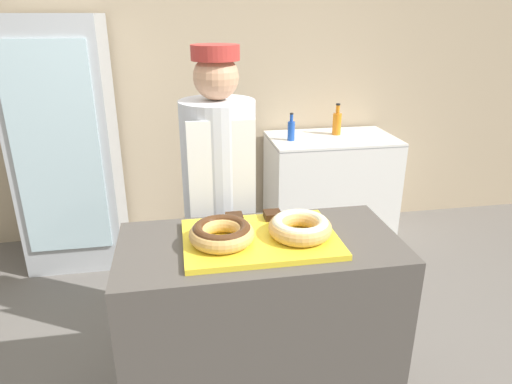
{
  "coord_description": "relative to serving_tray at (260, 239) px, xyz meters",
  "views": [
    {
      "loc": [
        -0.31,
        -1.64,
        1.8
      ],
      "look_at": [
        0.0,
        0.1,
        1.11
      ],
      "focal_mm": 32.0,
      "sensor_mm": 36.0,
      "label": 1
    }
  ],
  "objects": [
    {
      "name": "display_counter",
      "position": [
        0.0,
        0.0,
        -0.48
      ],
      "size": [
        1.17,
        0.57,
        0.93
      ],
      "color": "#4C4742",
      "rests_on": "ground_plane"
    },
    {
      "name": "brownie_back_left",
      "position": [
        -0.09,
        0.16,
        0.03
      ],
      "size": [
        0.07,
        0.07,
        0.03
      ],
      "color": "#382111",
      "rests_on": "serving_tray"
    },
    {
      "name": "chest_freezer",
      "position": [
        0.92,
        1.76,
        -0.5
      ],
      "size": [
        1.01,
        0.61,
        0.88
      ],
      "color": "white",
      "rests_on": "ground_plane"
    },
    {
      "name": "baker_person",
      "position": [
        -0.11,
        0.56,
        -0.06
      ],
      "size": [
        0.37,
        0.37,
        1.67
      ],
      "color": "#4C4C51",
      "rests_on": "ground_plane"
    },
    {
      "name": "serving_tray",
      "position": [
        0.0,
        0.0,
        0.0
      ],
      "size": [
        0.63,
        0.43,
        0.02
      ],
      "color": "yellow",
      "rests_on": "display_counter"
    },
    {
      "name": "bottle_orange",
      "position": [
        0.98,
        1.84,
        0.03
      ],
      "size": [
        0.07,
        0.07,
        0.25
      ],
      "color": "orange",
      "rests_on": "chest_freezer"
    },
    {
      "name": "bottle_blue",
      "position": [
        0.57,
        1.72,
        0.02
      ],
      "size": [
        0.06,
        0.06,
        0.22
      ],
      "color": "#1E4CB2",
      "rests_on": "chest_freezer"
    },
    {
      "name": "beverage_fridge",
      "position": [
        -1.11,
        1.76,
        -0.04
      ],
      "size": [
        0.68,
        0.59,
        1.81
      ],
      "color": "#ADB2B7",
      "rests_on": "ground_plane"
    },
    {
      "name": "donut_light_glaze",
      "position": [
        0.16,
        -0.02,
        0.05
      ],
      "size": [
        0.26,
        0.26,
        0.08
      ],
      "color": "tan",
      "rests_on": "serving_tray"
    },
    {
      "name": "wall_back",
      "position": [
        0.0,
        2.13,
        0.41
      ],
      "size": [
        8.0,
        0.06,
        2.7
      ],
      "color": "tan",
      "rests_on": "ground_plane"
    },
    {
      "name": "donut_chocolate_glaze",
      "position": [
        -0.16,
        -0.02,
        0.05
      ],
      "size": [
        0.26,
        0.26,
        0.08
      ],
      "color": "tan",
      "rests_on": "serving_tray"
    },
    {
      "name": "brownie_back_right",
      "position": [
        0.09,
        0.16,
        0.03
      ],
      "size": [
        0.07,
        0.07,
        0.03
      ],
      "color": "#382111",
      "rests_on": "serving_tray"
    }
  ]
}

